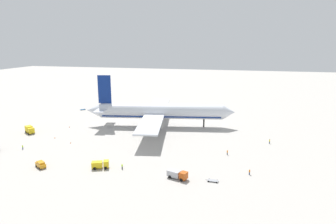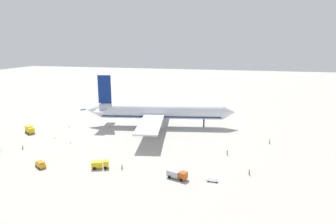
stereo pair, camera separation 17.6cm
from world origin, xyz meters
name	(u,v)px [view 1 (the left image)]	position (x,y,z in m)	size (l,w,h in m)	color
ground_plane	(161,126)	(0.00, 0.00, 0.00)	(600.00, 600.00, 0.00)	#ADA8A0
airliner	(159,112)	(-1.16, -0.16, 7.09)	(68.81, 68.27, 23.71)	silver
service_truck_0	(100,164)	(-6.08, -50.71, 1.34)	(5.60, 3.86, 2.46)	yellow
service_truck_1	(177,174)	(18.77, -52.08, 1.34)	(6.34, 3.87, 2.45)	#BF4C14
service_truck_2	(30,129)	(-52.58, -23.73, 1.63)	(5.79, 5.02, 2.98)	yellow
service_van	(41,164)	(-24.61, -54.51, 1.03)	(4.64, 3.91, 1.97)	orange
baggage_cart_0	(213,181)	(28.89, -51.52, 0.27)	(3.63, 1.65, 0.40)	gray
baggage_cart_1	(83,109)	(-53.40, 22.98, 0.27)	(2.99, 3.07, 0.40)	#26598C
ground_worker_0	(227,152)	(31.80, -29.56, 0.91)	(0.48, 0.48, 1.79)	#3F3F47
ground_worker_1	(23,147)	(-41.51, -41.81, 0.82)	(0.42, 0.42, 1.63)	navy
ground_worker_2	(249,172)	(39.02, -44.42, 0.86)	(0.50, 0.50, 1.69)	navy
ground_worker_3	(270,141)	(47.10, -13.48, 0.91)	(0.53, 0.53, 1.78)	navy
ground_worker_4	(122,166)	(0.70, -49.53, 0.85)	(0.54, 0.54, 1.67)	black
traffic_cone_0	(69,127)	(-40.74, -11.80, 0.28)	(0.36, 0.36, 0.55)	orange
traffic_cone_1	(55,138)	(-37.83, -27.52, 0.28)	(0.36, 0.36, 0.55)	orange
traffic_cone_2	(71,143)	(-27.95, -31.83, 0.28)	(0.36, 0.36, 0.55)	orange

